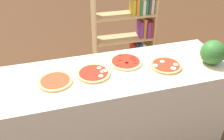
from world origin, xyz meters
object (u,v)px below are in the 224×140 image
(pizza_mozzarella_1, at_px, (94,73))
(watermelon, at_px, (213,52))
(pizza_pepperoni_2, at_px, (126,62))
(pizza_mozzarella_3, at_px, (166,65))
(pizza_plain_0, at_px, (55,81))
(bookshelf, at_px, (132,40))

(pizza_mozzarella_1, height_order, watermelon, watermelon)
(pizza_pepperoni_2, relative_size, watermelon, 1.37)
(pizza_mozzarella_1, distance_m, pizza_pepperoni_2, 0.34)
(pizza_mozzarella_3, bearing_deg, pizza_pepperoni_2, 153.60)
(pizza_plain_0, xyz_separation_m, pizza_pepperoni_2, (0.65, 0.13, 0.00))
(pizza_mozzarella_1, bearing_deg, pizza_plain_0, -175.91)
(pizza_plain_0, relative_size, pizza_pepperoni_2, 0.94)
(pizza_pepperoni_2, distance_m, watermelon, 0.79)
(pizza_mozzarella_1, xyz_separation_m, pizza_pepperoni_2, (0.33, 0.11, -0.00))
(pizza_plain_0, distance_m, watermelon, 1.41)
(pizza_mozzarella_1, distance_m, watermelon, 1.08)
(pizza_mozzarella_1, xyz_separation_m, pizza_mozzarella_3, (0.65, -0.06, 0.00))
(pizza_plain_0, height_order, pizza_mozzarella_1, pizza_mozzarella_1)
(watermelon, bearing_deg, pizza_pepperoni_2, 163.75)
(bookshelf, bearing_deg, pizza_pepperoni_2, -113.40)
(pizza_mozzarella_3, bearing_deg, watermelon, -7.60)
(watermelon, xyz_separation_m, bookshelf, (-0.30, 1.25, -0.43))
(pizza_plain_0, relative_size, watermelon, 1.29)
(pizza_mozzarella_3, distance_m, watermelon, 0.44)
(pizza_mozzarella_1, height_order, bookshelf, bookshelf)
(pizza_mozzarella_3, xyz_separation_m, watermelon, (0.42, -0.06, 0.10))
(pizza_mozzarella_1, relative_size, watermelon, 1.30)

